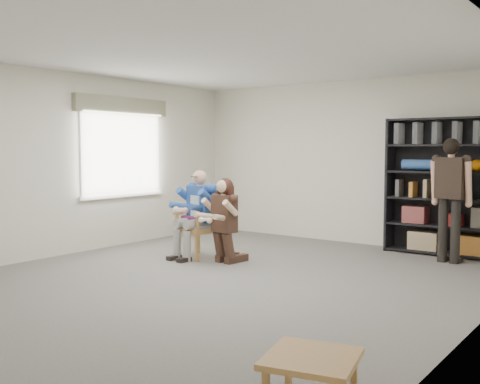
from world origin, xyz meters
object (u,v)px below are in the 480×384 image
Objects in this scene: armchair at (197,224)px; bookshelf at (446,187)px; standing_man at (450,201)px; kneeling_woman at (223,221)px; seated_man at (197,214)px.

armchair is 0.48× the size of bookshelf.
standing_man is at bearing 37.66° from armchair.
kneeling_woman is 0.58× the size of bookshelf.
kneeling_woman is (0.58, -0.12, 0.10)m from armchair.
bookshelf reaches higher than kneeling_woman.
bookshelf is 0.59m from standing_man.
kneeling_woman is at bearing -4.65° from seated_man.
seated_man is 0.63× the size of bookshelf.
kneeling_woman is at bearing -136.49° from standing_man.
bookshelf reaches higher than standing_man.
standing_man is (3.14, 1.86, 0.38)m from armchair.
standing_man is at bearing -67.28° from bookshelf.
bookshelf reaches higher than seated_man.
kneeling_woman is at bearing -4.65° from armchair.
armchair is at bearing -140.81° from bookshelf.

